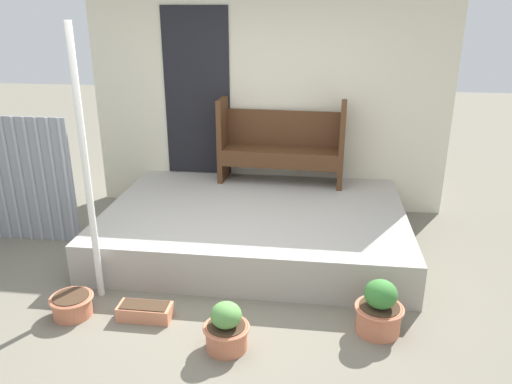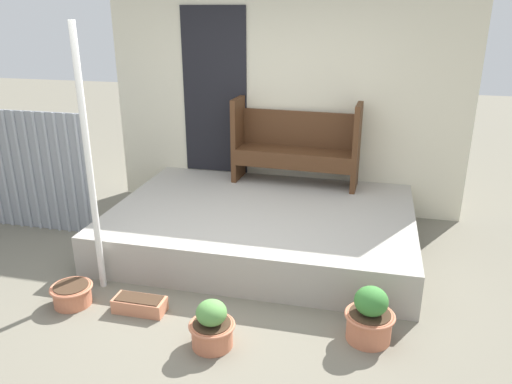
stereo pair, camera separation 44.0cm
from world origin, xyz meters
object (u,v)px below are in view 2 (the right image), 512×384
Objects in this scene: flower_pot_middle at (212,327)px; bench at (296,143)px; support_post at (89,165)px; flower_pot_left at (72,294)px; planter_box_rect at (140,305)px; flower_pot_right at (370,317)px.

bench is at bearing 86.14° from flower_pot_middle.
bench is at bearing 55.84° from support_post.
support_post is 6.46× the size of flower_pot_left.
bench is 2.69m from planter_box_rect.
flower_pot_middle is (-0.18, -2.68, -0.73)m from bench.
planter_box_rect is (0.61, 0.03, -0.04)m from flower_pot_left.
flower_pot_middle is 1.19m from flower_pot_right.
flower_pot_right is (2.38, -0.23, -0.96)m from support_post.
bench is 3.90× the size of flower_pot_middle.
planter_box_rect is at bearing -30.54° from support_post.
flower_pot_middle is 0.88× the size of planter_box_rect.
support_post reaches higher than flower_pot_right.
flower_pot_right reaches higher than flower_pot_left.
flower_pot_left is 2.48m from flower_pot_right.
support_post is 1.69m from flower_pot_middle.
planter_box_rect is at bearing 2.84° from flower_pot_left.
support_post is 6.05× the size of flower_pot_middle.
bench is at bearing 112.39° from flower_pot_right.
flower_pot_left is at bearing -177.16° from planter_box_rect.
support_post is at bearing 73.14° from flower_pot_left.
bench reaches higher than planter_box_rect.
flower_pot_middle is 0.86× the size of flower_pot_right.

